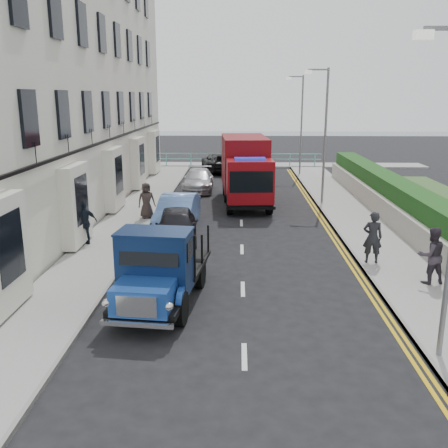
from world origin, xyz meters
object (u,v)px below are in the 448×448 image
lamp_mid (323,129)px  lamp_far (300,119)px  parked_car_front (176,226)px  bedford_lorry (157,274)px  pedestrian_east_near (373,237)px  red_lorry (245,169)px

lamp_mid → lamp_far: size_ratio=1.00×
parked_car_front → lamp_mid: bearing=40.8°
bedford_lorry → pedestrian_east_near: bedford_lorry is taller
lamp_far → parked_car_front: (-6.78, -17.06, -3.33)m
lamp_far → pedestrian_east_near: lamp_far is taller
lamp_far → pedestrian_east_near: 19.96m
lamp_mid → pedestrian_east_near: 10.19m
bedford_lorry → pedestrian_east_near: 7.73m
red_lorry → lamp_mid: bearing=-9.8°
lamp_mid → red_lorry: lamp_mid is taller
lamp_mid → parked_car_front: size_ratio=1.78×
bedford_lorry → lamp_far: bearing=80.7°
red_lorry → pedestrian_east_near: size_ratio=3.82×
lamp_mid → pedestrian_east_near: (0.22, -9.74, -2.98)m
lamp_mid → lamp_far: (0.00, 10.00, 0.00)m
lamp_far → parked_car_front: 18.66m
bedford_lorry → red_lorry: bearing=85.9°
bedford_lorry → red_lorry: size_ratio=0.72×
parked_car_front → pedestrian_east_near: 7.50m
lamp_far → parked_car_front: size_ratio=1.78×
lamp_mid → bedford_lorry: size_ratio=1.42×
lamp_far → red_lorry: lamp_far is taller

